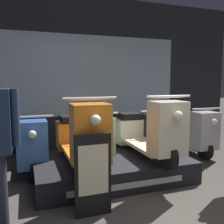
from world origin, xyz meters
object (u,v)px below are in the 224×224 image
(scooter_display_left, at_px, (80,137))
(scooter_display_right, at_px, (146,132))
(scooter_backrow_1, at_px, (90,140))
(scooter_backrow_0, at_px, (31,145))
(price_sign_board, at_px, (93,175))
(scooter_backrow_2, at_px, (141,136))
(scooter_backrow_3, at_px, (186,133))

(scooter_display_left, bearing_deg, scooter_display_right, 0.00)
(scooter_display_right, bearing_deg, scooter_display_left, 180.00)
(scooter_display_right, height_order, scooter_backrow_1, scooter_display_right)
(scooter_display_left, relative_size, scooter_backrow_0, 1.00)
(scooter_backrow_0, bearing_deg, price_sign_board, -72.29)
(scooter_backrow_1, height_order, scooter_backrow_2, same)
(scooter_backrow_2, bearing_deg, scooter_backrow_3, 0.00)
(scooter_display_left, relative_size, scooter_backrow_2, 1.00)
(scooter_display_right, distance_m, price_sign_board, 1.33)
(scooter_backrow_1, bearing_deg, scooter_display_left, -112.12)
(scooter_backrow_3, relative_size, price_sign_board, 1.91)
(scooter_backrow_0, distance_m, scooter_backrow_2, 2.01)
(scooter_display_right, xyz_separation_m, scooter_backrow_1, (-0.60, 0.98, -0.31))
(scooter_display_left, distance_m, scooter_backrow_2, 1.74)
(scooter_backrow_1, xyz_separation_m, scooter_backrow_2, (1.00, 0.00, 0.00))
(scooter_backrow_0, xyz_separation_m, price_sign_board, (0.57, -1.79, 0.07))
(price_sign_board, bearing_deg, scooter_backrow_3, 36.15)
(scooter_display_right, xyz_separation_m, scooter_backrow_0, (-1.61, 0.98, -0.31))
(scooter_display_left, relative_size, scooter_backrow_3, 1.00)
(scooter_display_left, distance_m, scooter_backrow_0, 1.19)
(scooter_backrow_1, bearing_deg, scooter_display_right, -58.42)
(scooter_display_left, xyz_separation_m, scooter_backrow_2, (1.40, 0.98, -0.31))
(scooter_backrow_0, distance_m, scooter_backrow_3, 3.01)
(scooter_backrow_0, relative_size, scooter_backrow_1, 1.00)
(scooter_display_right, bearing_deg, scooter_backrow_1, 121.58)
(scooter_display_left, height_order, scooter_backrow_3, scooter_display_left)
(scooter_backrow_0, distance_m, price_sign_board, 1.88)
(scooter_display_left, bearing_deg, scooter_backrow_0, 121.81)
(scooter_backrow_2, bearing_deg, scooter_display_right, -112.39)
(scooter_display_left, xyz_separation_m, scooter_backrow_0, (-0.61, 0.98, -0.31))
(scooter_display_left, distance_m, scooter_display_right, 1.00)
(scooter_display_right, xyz_separation_m, price_sign_board, (-1.04, -0.81, -0.24))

